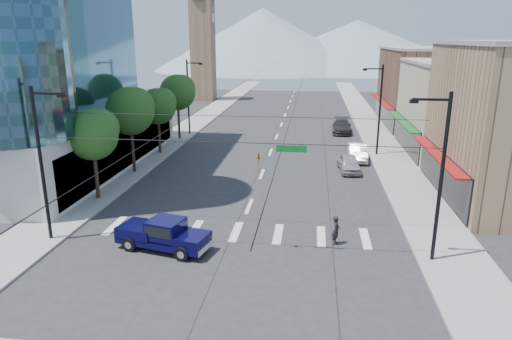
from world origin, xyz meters
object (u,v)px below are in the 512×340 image
object	(u,v)px
pedestrian	(336,230)
parked_car_far	(342,126)
pickup_truck	(163,234)
parked_car_mid	(357,152)
parked_car_near	(349,163)

from	to	relation	value
pedestrian	parked_car_far	xyz separation A→B (m)	(2.12, 32.74, -0.03)
pedestrian	pickup_truck	bearing A→B (deg)	116.07
parked_car_mid	parked_car_far	size ratio (longest dim) A/B	0.84
pedestrian	parked_car_far	world-z (taller)	pedestrian
pedestrian	parked_car_mid	xyz separation A→B (m)	(2.87, 19.34, -0.07)
pedestrian	parked_car_mid	size ratio (longest dim) A/B	0.36
pedestrian	parked_car_mid	bearing A→B (deg)	6.68
pickup_truck	parked_car_far	size ratio (longest dim) A/B	0.99
pickup_truck	parked_car_near	distance (m)	20.61
pickup_truck	parked_car_mid	bearing A→B (deg)	72.83
parked_car_near	parked_car_mid	size ratio (longest dim) A/B	0.91
parked_car_mid	pickup_truck	bearing A→B (deg)	-120.23
pedestrian	parked_car_near	xyz separation A→B (m)	(1.80, 15.27, -0.12)
parked_car_near	parked_car_mid	distance (m)	4.21
pedestrian	parked_car_near	bearing A→B (deg)	8.39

